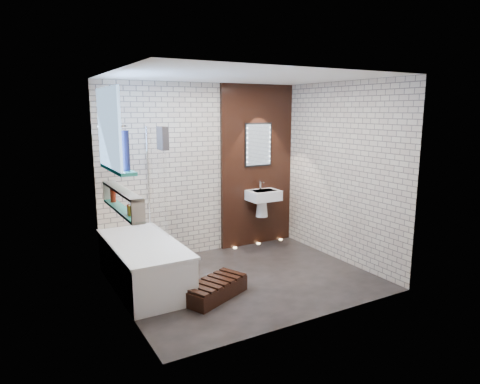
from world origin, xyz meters
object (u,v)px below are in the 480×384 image
led_mirror (258,145)px  washbasin (263,199)px  bathtub (144,264)px  bath_screen (157,179)px  walnut_step (215,290)px

led_mirror → washbasin: bearing=-90.0°
washbasin → led_mirror: bearing=90.0°
bathtub → washbasin: washbasin is taller
bath_screen → led_mirror: 1.89m
washbasin → walnut_step: (-1.55, -1.37, -0.70)m
washbasin → led_mirror: 0.88m
washbasin → walnut_step: 2.19m
bath_screen → washbasin: 1.89m
led_mirror → walnut_step: led_mirror is taller
washbasin → led_mirror: size_ratio=0.83×
washbasin → bath_screen: bearing=-174.2°
bathtub → walnut_step: bathtub is taller
bath_screen → washbasin: size_ratio=2.41×
bathtub → washbasin: size_ratio=3.00×
bathtub → led_mirror: led_mirror is taller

